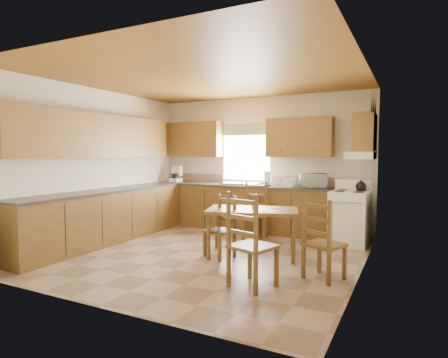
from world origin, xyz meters
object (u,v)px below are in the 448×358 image
at_px(dining_table, 252,232).
at_px(chair_near_right, 324,239).
at_px(microwave, 313,180).
at_px(chair_far_left, 255,211).
at_px(chair_near_left, 253,240).
at_px(stove, 350,218).
at_px(chair_far_right, 220,227).

height_order(dining_table, chair_near_right, chair_near_right).
bearing_deg(dining_table, microwave, 56.95).
height_order(microwave, chair_far_left, microwave).
bearing_deg(chair_near_left, chair_far_left, -51.12).
height_order(chair_near_left, chair_near_right, chair_near_left).
relative_size(stove, microwave, 2.04).
bearing_deg(chair_far_left, dining_table, -84.07).
xyz_separation_m(dining_table, chair_near_right, (1.20, -0.57, 0.14)).
bearing_deg(stove, chair_near_left, -101.24).
relative_size(dining_table, chair_near_right, 1.33).
relative_size(chair_near_left, chair_near_right, 1.10).
height_order(microwave, chair_far_right, microwave).
relative_size(stove, chair_far_right, 0.98).
xyz_separation_m(chair_near_left, chair_far_left, (-0.91, 2.30, -0.05)).
bearing_deg(stove, chair_far_right, -130.63).
distance_m(stove, dining_table, 1.85).
relative_size(dining_table, chair_far_left, 1.32).
bearing_deg(chair_near_right, dining_table, -3.78).
xyz_separation_m(microwave, dining_table, (-0.49, -1.72, -0.69)).
bearing_deg(chair_far_right, stove, 64.97).
relative_size(microwave, chair_near_left, 0.40).
height_order(stove, microwave, microwave).
bearing_deg(chair_near_left, chair_near_right, -118.71).
xyz_separation_m(stove, chair_near_right, (-0.02, -1.96, 0.05)).
bearing_deg(dining_table, chair_far_right, -163.66).
bearing_deg(microwave, chair_near_left, -114.30).
relative_size(chair_near_left, chair_far_left, 1.09).
xyz_separation_m(stove, microwave, (-0.72, 0.33, 0.60)).
bearing_deg(microwave, chair_far_left, -168.70).
relative_size(stove, chair_near_left, 0.81).
distance_m(dining_table, chair_far_right, 0.51).
height_order(chair_near_left, chair_far_left, chair_near_left).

